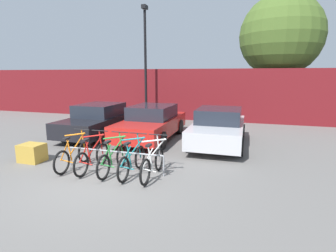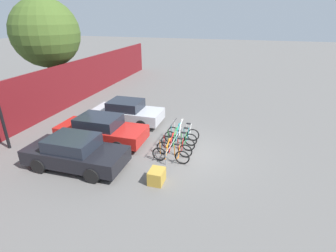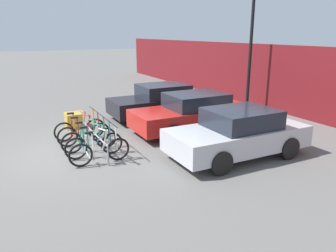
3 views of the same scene
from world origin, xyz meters
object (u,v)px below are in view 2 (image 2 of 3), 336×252
object	(u,v)px
bike_rack	(174,141)
bicycle_orange	(171,155)
bicycle_red	(174,149)
bicycle_teal	(180,138)
bicycle_green	(178,142)
car_silver	(127,112)
bicycle_white	(183,133)
car_black	(75,152)
tree_behind_hoarding	(46,34)
car_red	(101,130)
cargo_crate	(157,176)

from	to	relation	value
bike_rack	bicycle_orange	distance (m)	1.21
bicycle_red	bicycle_teal	distance (m)	1.21
bicycle_orange	bicycle_green	distance (m)	1.26
car_silver	bicycle_orange	bearing A→B (deg)	-134.67
bicycle_white	car_silver	xyz separation A→B (m)	(1.28, 3.71, 0.31)
bicycle_orange	bicycle_red	xyz separation A→B (m)	(0.60, 0.00, 0.00)
bicycle_red	bicycle_teal	bearing A→B (deg)	3.09
bicycle_red	bicycle_white	world-z (taller)	same
bicycle_orange	car_silver	size ratio (longest dim) A/B	0.42
bike_rack	car_black	bearing A→B (deg)	126.22
bicycle_teal	car_silver	xyz separation A→B (m)	(1.86, 3.71, 0.31)
bicycle_red	tree_behind_hoarding	distance (m)	12.97
car_black	car_red	world-z (taller)	same
bicycle_green	bicycle_red	bearing A→B (deg)	-177.62
bicycle_orange	car_red	distance (m)	4.03
bicycle_red	car_black	bearing A→B (deg)	121.72
bicycle_red	car_silver	size ratio (longest dim) A/B	0.42
bicycle_white	car_red	world-z (taller)	car_red
bicycle_green	car_black	bearing A→B (deg)	128.09
bike_rack	bicycle_red	xyz separation A→B (m)	(-0.60, -0.15, -0.10)
bicycle_teal	bicycle_white	world-z (taller)	same
car_silver	cargo_crate	distance (m)	6.39
bike_rack	bicycle_red	size ratio (longest dim) A/B	1.72
bicycle_orange	bike_rack	bearing A→B (deg)	6.14
car_red	car_silver	distance (m)	2.74
car_silver	tree_behind_hoarding	size ratio (longest dim) A/B	0.57
bicycle_orange	car_red	bearing A→B (deg)	75.52
cargo_crate	car_red	bearing A→B (deg)	56.25
car_black	cargo_crate	xyz separation A→B (m)	(-0.14, -3.66, -0.42)
car_black	car_silver	size ratio (longest dim) A/B	1.05
bicycle_white	car_black	size ratio (longest dim) A/B	0.40
bicycle_green	tree_behind_hoarding	xyz separation A→B (m)	(5.05, 10.77, 4.42)
car_red	tree_behind_hoarding	xyz separation A→B (m)	(5.36, 6.87, 4.11)
car_red	bicycle_teal	bearing A→B (deg)	-77.42
bicycle_white	bicycle_teal	bearing A→B (deg)	178.64
bicycle_green	bicycle_teal	xyz separation A→B (m)	(0.56, 0.00, 0.00)
bicycle_green	car_red	distance (m)	3.93
car_red	tree_behind_hoarding	distance (m)	9.63
tree_behind_hoarding	car_black	bearing A→B (deg)	-137.95
bicycle_orange	bicycle_red	distance (m)	0.60
bicycle_green	car_silver	world-z (taller)	car_silver
cargo_crate	bike_rack	bearing A→B (deg)	0.78
car_black	bicycle_white	bearing A→B (deg)	-44.41
bicycle_orange	bicycle_red	size ratio (longest dim) A/B	1.00
bicycle_white	bike_rack	bearing A→B (deg)	171.56
bicycle_teal	bicycle_green	bearing A→B (deg)	178.81
car_black	car_red	xyz separation A→B (m)	(2.40, 0.13, 0.00)
car_black	car_silver	world-z (taller)	same
bicycle_teal	car_black	world-z (taller)	car_black
bicycle_orange	cargo_crate	bearing A→B (deg)	175.10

